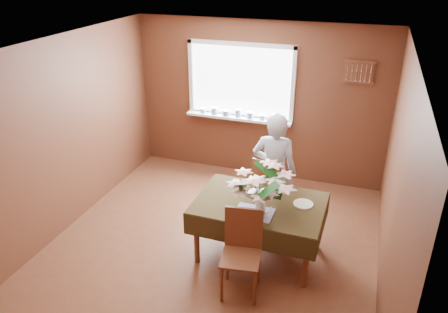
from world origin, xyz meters
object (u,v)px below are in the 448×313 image
(chair_far, at_px, (269,189))
(dining_table, at_px, (259,209))
(flower_bouquet, at_px, (261,185))
(chair_near, at_px, (242,248))
(seated_woman, at_px, (274,172))

(chair_far, bearing_deg, dining_table, 108.51)
(chair_far, distance_m, flower_bouquet, 1.04)
(chair_far, relative_size, flower_bouquet, 1.63)
(chair_near, height_order, seated_woman, seated_woman)
(chair_far, distance_m, chair_near, 1.34)
(chair_far, height_order, chair_near, chair_far)
(dining_table, bearing_deg, seated_woman, 90.00)
(dining_table, distance_m, flower_bouquet, 0.46)
(dining_table, height_order, seated_woman, seated_woman)
(dining_table, xyz_separation_m, flower_bouquet, (0.05, -0.18, 0.42))
(dining_table, distance_m, chair_far, 0.71)
(chair_near, distance_m, seated_woman, 1.36)
(chair_near, bearing_deg, chair_far, 82.72)
(dining_table, xyz_separation_m, seated_woman, (0.01, 0.69, 0.16))
(seated_woman, distance_m, flower_bouquet, 0.91)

